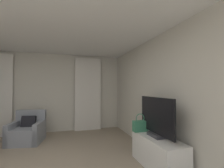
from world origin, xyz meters
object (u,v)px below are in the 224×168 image
tv_console (157,152)px  tv_flatscreen (156,118)px  handbag_primary (140,126)px  armchair (27,132)px

tv_console → tv_flatscreen: 0.62m
tv_flatscreen → handbag_primary: size_ratio=2.78×
armchair → tv_flatscreen: bearing=-40.3°
armchair → handbag_primary: (2.45, -1.77, 0.40)m
tv_console → tv_flatscreen: (0.00, 0.03, 0.62)m
tv_flatscreen → armchair: bearing=139.7°
tv_flatscreen → handbag_primary: 0.48m
tv_console → tv_flatscreen: tv_flatscreen is taller
armchair → tv_console: bearing=-40.7°
armchair → tv_flatscreen: (2.57, -2.18, 0.62)m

